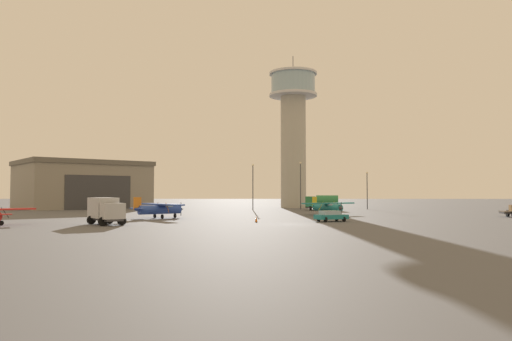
{
  "coord_description": "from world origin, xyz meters",
  "views": [
    {
      "loc": [
        -3.36,
        -55.41,
        3.73
      ],
      "look_at": [
        -4.52,
        28.94,
        7.48
      ],
      "focal_mm": 33.74,
      "sensor_mm": 36.0,
      "label": 1
    }
  ],
  "objects_px": {
    "truck_box_silver": "(105,210)",
    "car_teal": "(331,216)",
    "light_post_north": "(253,183)",
    "light_post_east": "(301,182)",
    "traffic_cone_near_left": "(256,219)",
    "airplane_teal": "(327,207)",
    "control_tower": "(293,124)",
    "airplane_blue": "(159,208)",
    "truck_fuel_tanker_green": "(322,202)",
    "light_post_centre": "(367,187)"
  },
  "relations": [
    {
      "from": "airplane_blue",
      "to": "light_post_east",
      "type": "distance_m",
      "value": 41.6
    },
    {
      "from": "light_post_north",
      "to": "airplane_teal",
      "type": "bearing_deg",
      "value": -59.7
    },
    {
      "from": "truck_box_silver",
      "to": "light_post_centre",
      "type": "distance_m",
      "value": 62.62
    },
    {
      "from": "light_post_centre",
      "to": "control_tower",
      "type": "bearing_deg",
      "value": 144.2
    },
    {
      "from": "car_teal",
      "to": "light_post_centre",
      "type": "bearing_deg",
      "value": 47.73
    },
    {
      "from": "airplane_blue",
      "to": "car_teal",
      "type": "bearing_deg",
      "value": -56.61
    },
    {
      "from": "truck_fuel_tanker_green",
      "to": "traffic_cone_near_left",
      "type": "xyz_separation_m",
      "value": [
        -12.76,
        -37.44,
        -1.36
      ]
    },
    {
      "from": "light_post_east",
      "to": "light_post_centre",
      "type": "distance_m",
      "value": 14.24
    },
    {
      "from": "truck_box_silver",
      "to": "truck_fuel_tanker_green",
      "type": "height_order",
      "value": "truck_box_silver"
    },
    {
      "from": "light_post_east",
      "to": "light_post_north",
      "type": "height_order",
      "value": "light_post_east"
    },
    {
      "from": "airplane_teal",
      "to": "light_post_north",
      "type": "relative_size",
      "value": 0.96
    },
    {
      "from": "airplane_teal",
      "to": "car_teal",
      "type": "xyz_separation_m",
      "value": [
        -1.81,
        -16.99,
        -0.62
      ]
    },
    {
      "from": "airplane_blue",
      "to": "truck_fuel_tanker_green",
      "type": "height_order",
      "value": "truck_fuel_tanker_green"
    },
    {
      "from": "airplane_blue",
      "to": "light_post_centre",
      "type": "xyz_separation_m",
      "value": [
        36.79,
        35.1,
        3.41
      ]
    },
    {
      "from": "control_tower",
      "to": "truck_box_silver",
      "type": "bearing_deg",
      "value": -113.21
    },
    {
      "from": "truck_box_silver",
      "to": "truck_fuel_tanker_green",
      "type": "xyz_separation_m",
      "value": [
        29.88,
        42.29,
        0.02
      ]
    },
    {
      "from": "light_post_north",
      "to": "light_post_centre",
      "type": "height_order",
      "value": "light_post_north"
    },
    {
      "from": "airplane_blue",
      "to": "car_teal",
      "type": "relative_size",
      "value": 1.97
    },
    {
      "from": "light_post_north",
      "to": "light_post_centre",
      "type": "relative_size",
      "value": 1.18
    },
    {
      "from": "truck_fuel_tanker_green",
      "to": "light_post_east",
      "type": "distance_m",
      "value": 7.73
    },
    {
      "from": "truck_fuel_tanker_green",
      "to": "light_post_centre",
      "type": "relative_size",
      "value": 0.85
    },
    {
      "from": "control_tower",
      "to": "airplane_teal",
      "type": "distance_m",
      "value": 40.41
    },
    {
      "from": "truck_box_silver",
      "to": "car_teal",
      "type": "height_order",
      "value": "truck_box_silver"
    },
    {
      "from": "airplane_blue",
      "to": "light_post_east",
      "type": "bearing_deg",
      "value": 17.02
    },
    {
      "from": "airplane_blue",
      "to": "control_tower",
      "type": "bearing_deg",
      "value": 24.73
    },
    {
      "from": "airplane_blue",
      "to": "light_post_north",
      "type": "xyz_separation_m",
      "value": [
        12.54,
        31.18,
        4.17
      ]
    },
    {
      "from": "light_post_east",
      "to": "truck_box_silver",
      "type": "bearing_deg",
      "value": -118.69
    },
    {
      "from": "truck_fuel_tanker_green",
      "to": "car_teal",
      "type": "bearing_deg",
      "value": 94.36
    },
    {
      "from": "truck_box_silver",
      "to": "light_post_centre",
      "type": "relative_size",
      "value": 0.75
    },
    {
      "from": "light_post_east",
      "to": "traffic_cone_near_left",
      "type": "xyz_separation_m",
      "value": [
        -8.85,
        -42.63,
        -5.57
      ]
    },
    {
      "from": "traffic_cone_near_left",
      "to": "truck_fuel_tanker_green",
      "type": "bearing_deg",
      "value": 71.19
    },
    {
      "from": "light_post_centre",
      "to": "car_teal",
      "type": "bearing_deg",
      "value": -108.06
    },
    {
      "from": "traffic_cone_near_left",
      "to": "airplane_teal",
      "type": "bearing_deg",
      "value": 58.27
    },
    {
      "from": "airplane_blue",
      "to": "light_post_north",
      "type": "distance_m",
      "value": 33.87
    },
    {
      "from": "truck_box_silver",
      "to": "light_post_east",
      "type": "relative_size",
      "value": 0.59
    },
    {
      "from": "airplane_teal",
      "to": "truck_box_silver",
      "type": "bearing_deg",
      "value": -83.5
    },
    {
      "from": "truck_box_silver",
      "to": "light_post_north",
      "type": "xyz_separation_m",
      "value": [
        15.92,
        44.02,
        3.88
      ]
    },
    {
      "from": "control_tower",
      "to": "light_post_east",
      "type": "relative_size",
      "value": 3.57
    },
    {
      "from": "airplane_blue",
      "to": "traffic_cone_near_left",
      "type": "height_order",
      "value": "airplane_blue"
    },
    {
      "from": "airplane_blue",
      "to": "truck_box_silver",
      "type": "height_order",
      "value": "truck_box_silver"
    },
    {
      "from": "airplane_blue",
      "to": "truck_fuel_tanker_green",
      "type": "xyz_separation_m",
      "value": [
        26.5,
        29.45,
        0.31
      ]
    },
    {
      "from": "control_tower",
      "to": "truck_fuel_tanker_green",
      "type": "height_order",
      "value": "control_tower"
    },
    {
      "from": "light_post_centre",
      "to": "traffic_cone_near_left",
      "type": "xyz_separation_m",
      "value": [
        -23.04,
        -43.09,
        -4.47
      ]
    },
    {
      "from": "truck_box_silver",
      "to": "light_post_east",
      "type": "xyz_separation_m",
      "value": [
        25.98,
        47.47,
        4.23
      ]
    },
    {
      "from": "traffic_cone_near_left",
      "to": "light_post_east",
      "type": "bearing_deg",
      "value": 78.27
    },
    {
      "from": "light_post_centre",
      "to": "airplane_teal",
      "type": "bearing_deg",
      "value": -115.39
    },
    {
      "from": "car_teal",
      "to": "traffic_cone_near_left",
      "type": "relative_size",
      "value": 6.35
    },
    {
      "from": "airplane_teal",
      "to": "traffic_cone_near_left",
      "type": "distance_m",
      "value": 21.23
    },
    {
      "from": "car_teal",
      "to": "light_post_east",
      "type": "distance_m",
      "value": 41.9
    },
    {
      "from": "car_teal",
      "to": "airplane_teal",
      "type": "bearing_deg",
      "value": 59.69
    }
  ]
}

